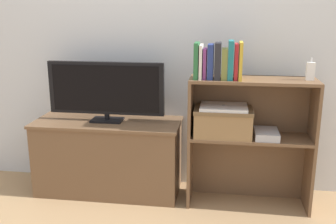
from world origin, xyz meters
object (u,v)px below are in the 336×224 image
Objects in this scene: tv_stand at (109,156)px; tv at (106,90)px; book_plum at (205,64)px; book_crimson at (236,62)px; book_navy at (211,62)px; book_charcoal at (218,61)px; book_teal at (231,60)px; book_ivory at (201,62)px; baby_monitor at (310,71)px; book_mustard at (241,61)px; storage_basket_left at (223,121)px; laptop at (224,107)px; book_olive at (224,64)px; magazine_stack at (266,134)px; book_forest at (197,61)px.

tv_stand is 1.27× the size of tv.
book_crimson reaches higher than book_plum.
book_navy is 0.95× the size of book_charcoal.
book_teal is 0.04m from book_crimson.
book_ivory is at bearing 180.00° from book_charcoal.
book_navy is 0.63m from baby_monitor.
book_plum is at bearing 180.00° from book_charcoal.
book_navy is at bearing 180.00° from book_charcoal.
book_teal reaches higher than book_charcoal.
book_plum is 0.82× the size of book_mustard.
storage_basket_left is at bearing -178.38° from baby_monitor.
laptop is at bearing -5.31° from tv.
book_olive is 0.63× the size of laptop.
book_olive reaches higher than tv_stand.
book_charcoal is (0.77, -0.10, 0.73)m from tv_stand.
baby_monitor is (0.44, 0.04, -0.06)m from book_mustard.
book_plum is 0.99× the size of book_olive.
magazine_stack is at bearing 2.13° from book_plum.
tv is 0.95m from book_mustard.
tv is at bearing 175.65° from magazine_stack.
book_charcoal is (0.14, 0.00, 0.00)m from book_forest.
book_teal is at bearing 0.00° from book_olive.
baby_monitor is at bearing 4.37° from book_teal.
book_forest is 0.28m from book_mustard.
book_ivory reaches higher than book_plum.
book_olive is at bearing 0.00° from book_navy.
book_plum reaches higher than laptop.
book_charcoal is 0.08m from book_teal.
tv_stand is 1.13m from book_teal.
book_plum is at bearing -176.70° from baby_monitor.
book_charcoal reaches higher than book_navy.
magazine_stack is (0.28, -0.01, -0.17)m from laptop.
book_charcoal is 0.60× the size of storage_basket_left.
book_mustard reaches higher than tv_stand.
book_forest is 0.36m from laptop.
book_forest is at bearing 180.00° from book_plum.
book_ivory reaches higher than baby_monitor.
baby_monitor is at bearing 4.07° from book_olive.
laptop is at bearing 77.40° from book_olive.
baby_monitor is (0.66, 0.04, -0.04)m from book_plum.
storage_basket_left is (0.13, 0.02, -0.38)m from book_plum.
storage_basket_left is at bearing 90.00° from laptop.
book_teal is at bearing -35.54° from laptop.
book_ivory is at bearing 180.00° from book_teal.
book_mustard reaches higher than book_ivory.
book_ivory reaches higher than tv_stand.
book_crimson is (0.16, 0.00, 0.00)m from book_navy.
magazine_stack is at bearing 4.62° from book_mustard.
tv_stand is 5.39× the size of book_olive.
tv_stand is at bearing 171.39° from book_ivory.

